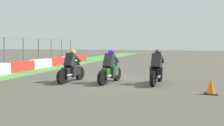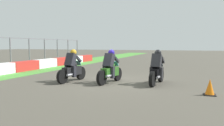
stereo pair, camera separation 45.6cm
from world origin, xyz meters
name	(u,v)px [view 1 (the left image)]	position (x,y,z in m)	size (l,w,h in m)	color
ground_plane	(114,82)	(0.00, 0.00, 0.00)	(120.00, 120.00, 0.00)	#4C483E
rider_lane_a	(157,70)	(0.15, -1.92, 0.62)	(2.04, 0.57, 1.51)	black
rider_lane_b	(110,69)	(-0.21, 0.13, 0.62)	(2.03, 0.61, 1.51)	black
rider_lane_c	(71,68)	(-0.46, 1.92, 0.62)	(2.04, 0.58, 1.51)	black
traffic_cone	(211,87)	(-1.39, -3.94, 0.26)	(0.40, 0.40, 0.56)	black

